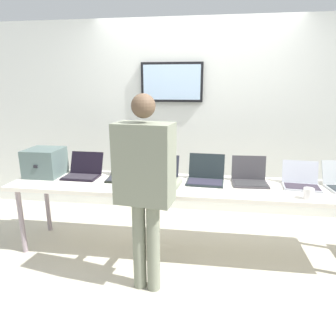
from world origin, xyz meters
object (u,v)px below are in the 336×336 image
object	(u,v)px
equipment_box	(45,162)
laptop_station_1	(123,173)
workbench	(186,188)
coffee_mug	(308,194)
laptop_station_0	(83,171)
laptop_station_5	(301,181)
laptop_station_2	(163,175)
person	(145,178)
laptop_station_3	(206,176)
laptop_station_4	(249,177)

from	to	relation	value
equipment_box	laptop_station_1	size ratio (longest dim) A/B	0.99
workbench	coffee_mug	world-z (taller)	coffee_mug
laptop_station_0	laptop_station_5	bearing A→B (deg)	-0.36
laptop_station_2	laptop_station_5	size ratio (longest dim) A/B	0.92
laptop_station_0	person	size ratio (longest dim) A/B	0.23
workbench	laptop_station_1	xyz separation A→B (m)	(-0.67, 0.10, 0.10)
laptop_station_1	laptop_station_3	distance (m)	0.86
laptop_station_4	person	distance (m)	1.17
workbench	laptop_station_5	bearing A→B (deg)	4.63
laptop_station_1	laptop_station_2	xyz separation A→B (m)	(0.42, -0.00, -0.00)
laptop_station_1	laptop_station_5	size ratio (longest dim) A/B	1.02
laptop_station_3	laptop_station_1	bearing A→B (deg)	179.94
workbench	equipment_box	xyz separation A→B (m)	(-1.53, 0.08, 0.19)
laptop_station_2	person	distance (m)	0.75
workbench	person	distance (m)	0.74
laptop_station_5	person	world-z (taller)	person
laptop_station_5	equipment_box	bearing A→B (deg)	-179.91
laptop_station_1	laptop_station_3	world-z (taller)	laptop_station_3
laptop_station_1	workbench	bearing A→B (deg)	-8.82
equipment_box	laptop_station_2	xyz separation A→B (m)	(1.28, 0.02, -0.09)
laptop_station_2	laptop_station_5	distance (m)	1.35
coffee_mug	person	bearing A→B (deg)	-164.56
laptop_station_5	laptop_station_1	bearing A→B (deg)	179.49
workbench	laptop_station_3	xyz separation A→B (m)	(0.18, 0.10, 0.11)
workbench	person	xyz separation A→B (m)	(-0.28, -0.62, 0.29)
workbench	laptop_station_2	distance (m)	0.29
laptop_station_0	laptop_station_5	distance (m)	2.21
laptop_station_0	laptop_station_2	world-z (taller)	laptop_station_0
laptop_station_0	laptop_station_1	world-z (taller)	laptop_station_1
laptop_station_5	coffee_mug	world-z (taller)	laptop_station_5
laptop_station_2	laptop_station_3	distance (m)	0.44
laptop_station_0	laptop_station_2	distance (m)	0.86
person	laptop_station_3	bearing A→B (deg)	57.58
equipment_box	coffee_mug	size ratio (longest dim) A/B	3.83
person	coffee_mug	xyz separation A→B (m)	(1.34, 0.37, -0.20)
laptop_station_2	laptop_station_3	xyz separation A→B (m)	(0.44, 0.00, 0.01)
laptop_station_2	person	world-z (taller)	person
laptop_station_2	coffee_mug	world-z (taller)	laptop_station_2
laptop_station_5	person	distance (m)	1.56
workbench	laptop_station_1	distance (m)	0.69
workbench	laptop_station_5	size ratio (longest dim) A/B	9.74
workbench	person	bearing A→B (deg)	-114.04
person	laptop_station_5	bearing A→B (deg)	27.33
laptop_station_5	laptop_station_0	bearing A→B (deg)	179.64
laptop_station_3	workbench	bearing A→B (deg)	-150.48
laptop_station_2	laptop_station_4	distance (m)	0.87
workbench	laptop_station_5	xyz separation A→B (m)	(1.10, 0.09, 0.10)
laptop_station_3	laptop_station_4	size ratio (longest dim) A/B	1.08
laptop_station_1	person	world-z (taller)	person
laptop_station_2	laptop_station_3	size ratio (longest dim) A/B	0.88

